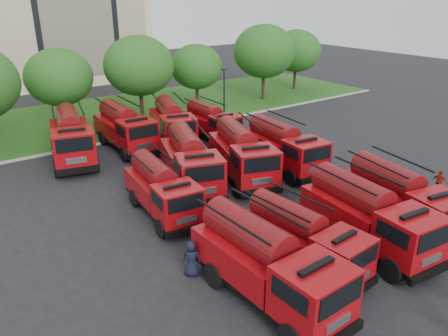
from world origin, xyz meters
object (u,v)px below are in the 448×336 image
object	(u,v)px
fire_truck_8	(71,137)
fire_truck_10	(172,123)
firefighter_4	(192,275)
fire_truck_0	(267,263)
fire_truck_3	(400,198)
fire_truck_1	(303,238)
fire_truck_6	(242,153)
firefighter_2	(437,192)
firefighter_5	(281,160)
fire_truck_7	(283,147)
fire_truck_9	(125,128)
fire_truck_11	(211,122)
fire_truck_4	(162,189)
fire_truck_2	(367,215)
firefighter_3	(421,219)
fire_truck_5	(190,161)

from	to	relation	value
fire_truck_8	fire_truck_10	world-z (taller)	fire_truck_8
fire_truck_8	firefighter_4	world-z (taller)	fire_truck_8
fire_truck_0	fire_truck_3	bearing A→B (deg)	1.32
fire_truck_1	fire_truck_6	bearing A→B (deg)	63.27
fire_truck_0	firefighter_2	world-z (taller)	fire_truck_0
fire_truck_0	firefighter_5	bearing A→B (deg)	43.38
fire_truck_7	firefighter_2	xyz separation A→B (m)	(5.25, -8.60, -1.66)
fire_truck_3	fire_truck_10	bearing A→B (deg)	109.48
firefighter_4	fire_truck_3	bearing A→B (deg)	-145.12
fire_truck_9	fire_truck_1	bearing A→B (deg)	-88.97
fire_truck_0	firefighter_4	distance (m)	3.87
fire_truck_1	firefighter_4	size ratio (longest dim) A/B	3.77
fire_truck_11	firefighter_4	bearing A→B (deg)	-125.81
fire_truck_11	fire_truck_7	bearing A→B (deg)	-87.89
fire_truck_4	fire_truck_8	world-z (taller)	fire_truck_8
fire_truck_8	fire_truck_9	bearing A→B (deg)	16.56
fire_truck_4	fire_truck_3	bearing A→B (deg)	-35.92
fire_truck_0	firefighter_4	world-z (taller)	fire_truck_0
fire_truck_1	firefighter_2	bearing A→B (deg)	-1.07
fire_truck_8	firefighter_4	bearing A→B (deg)	-77.51
firefighter_4	fire_truck_2	bearing A→B (deg)	-151.61
fire_truck_3	fire_truck_8	size ratio (longest dim) A/B	0.89
fire_truck_7	firefighter_5	xyz separation A→B (m)	(1.08, 1.26, -1.66)
firefighter_2	fire_truck_1	bearing A→B (deg)	78.06
fire_truck_6	firefighter_3	bearing A→B (deg)	-47.37
fire_truck_6	fire_truck_11	size ratio (longest dim) A/B	1.25
fire_truck_3	fire_truck_11	size ratio (longest dim) A/B	1.16
fire_truck_0	fire_truck_4	size ratio (longest dim) A/B	1.11
fire_truck_2	firefighter_4	xyz separation A→B (m)	(-8.19, 2.92, -1.68)
fire_truck_8	firefighter_3	bearing A→B (deg)	-44.18
fire_truck_0	firefighter_5	size ratio (longest dim) A/B	4.12
fire_truck_3	fire_truck_6	distance (m)	10.34
firefighter_3	fire_truck_2	bearing A→B (deg)	-34.41
fire_truck_0	fire_truck_5	distance (m)	11.75
fire_truck_1	fire_truck_7	bearing A→B (deg)	47.48
fire_truck_0	fire_truck_8	distance (m)	20.33
fire_truck_3	fire_truck_5	world-z (taller)	fire_truck_5
fire_truck_1	fire_truck_3	xyz separation A→B (m)	(6.86, -0.32, 0.17)
fire_truck_2	firefighter_3	world-z (taller)	fire_truck_2
fire_truck_2	fire_truck_8	size ratio (longest dim) A/B	0.91
fire_truck_0	fire_truck_9	bearing A→B (deg)	79.96
fire_truck_3	fire_truck_6	world-z (taller)	fire_truck_6
fire_truck_8	firefighter_4	size ratio (longest dim) A/B	4.83
fire_truck_8	firefighter_4	distance (m)	17.30
fire_truck_2	fire_truck_4	world-z (taller)	fire_truck_2
fire_truck_3	fire_truck_4	size ratio (longest dim) A/B	1.10
fire_truck_9	fire_truck_4	bearing A→B (deg)	-102.59
fire_truck_7	firefighter_4	distance (m)	13.77
firefighter_3	fire_truck_11	bearing A→B (deg)	-118.28
fire_truck_1	fire_truck_4	xyz separation A→B (m)	(-2.68, 8.22, 0.04)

